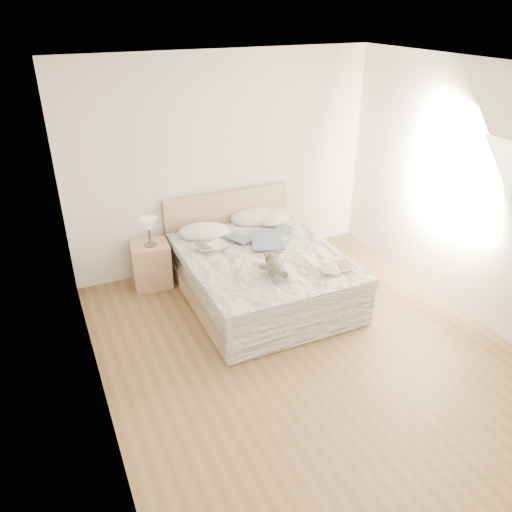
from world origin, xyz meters
The scene contains 16 objects.
floor centered at (0.00, 0.00, 0.00)m, with size 4.00×4.50×0.00m, color brown.
ceiling centered at (0.00, 0.00, 2.70)m, with size 4.00×4.50×0.00m, color silver.
wall_back centered at (0.00, 2.25, 1.35)m, with size 4.00×0.02×2.70m, color white.
wall_left centered at (-2.00, 0.00, 1.35)m, with size 0.02×4.50×2.70m, color white.
wall_right centered at (2.00, 0.00, 1.35)m, with size 0.02×4.50×2.70m, color white.
window centered at (1.99, 0.30, 1.45)m, with size 0.02×1.30×1.10m, color white.
bed centered at (0.00, 1.19, 0.31)m, with size 1.72×2.14×1.00m.
nightstand centered at (-1.11, 1.97, 0.28)m, with size 0.45×0.40×0.56m, color tan.
table_lamp centered at (-1.10, 1.94, 0.81)m, with size 0.29×0.29×0.35m.
pillow_left centered at (-0.43, 1.89, 0.64)m, with size 0.63×0.44×0.19m, color white.
pillow_middle centered at (0.33, 2.05, 0.64)m, with size 0.66×0.46×0.20m, color white.
pillow_right centered at (0.55, 1.92, 0.64)m, with size 0.55×0.38×0.16m, color white.
blouse centered at (0.18, 1.36, 0.63)m, with size 0.60×0.64×0.02m, color #3D4F6B, non-canonical shape.
photo_book centered at (-0.49, 1.48, 0.63)m, with size 0.36×0.25×0.03m, color white.
childrens_book centered at (0.57, 0.44, 0.63)m, with size 0.39×0.26×0.03m, color #F4E5C0.
teddy_bear centered at (-0.11, 0.56, 0.65)m, with size 0.25×0.35×0.19m, color #635C4E, non-canonical shape.
Camera 1 is at (-2.19, -3.49, 3.20)m, focal length 35.00 mm.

